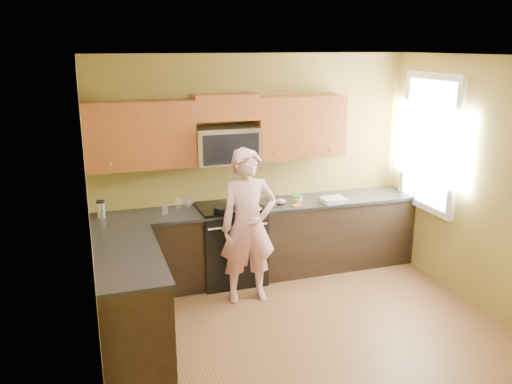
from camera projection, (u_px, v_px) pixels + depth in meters
name	position (u px, v px, depth m)	size (l,w,h in m)	color
floor	(318.00, 343.00, 5.13)	(4.00, 4.00, 0.00)	brown
ceiling	(328.00, 56.00, 4.41)	(4.00, 4.00, 0.00)	white
wall_back	(254.00, 165.00, 6.60)	(4.00, 4.00, 0.00)	olive
wall_front	(477.00, 314.00, 2.94)	(4.00, 4.00, 0.00)	olive
wall_left	(91.00, 235.00, 4.17)	(4.00, 4.00, 0.00)	olive
wall_right	(502.00, 192.00, 5.38)	(4.00, 4.00, 0.00)	olive
cabinet_back_run	(261.00, 241.00, 6.57)	(4.00, 0.60, 0.88)	black
cabinet_left_run	(130.00, 301.00, 5.05)	(0.60, 1.60, 0.88)	black
countertop_back	(262.00, 206.00, 6.44)	(4.00, 0.62, 0.04)	black
countertop_left	(128.00, 256.00, 4.93)	(0.62, 1.60, 0.04)	black
stove	(231.00, 243.00, 6.42)	(0.76, 0.65, 0.95)	black
microwave	(227.00, 162.00, 6.27)	(0.76, 0.40, 0.42)	silver
upper_cab_left	(142.00, 168.00, 6.00)	(1.22, 0.33, 0.75)	brown
upper_cab_right	(299.00, 157.00, 6.59)	(1.12, 0.33, 0.75)	brown
upper_cab_over_mw	(225.00, 107.00, 6.13)	(0.76, 0.33, 0.30)	brown
window	(430.00, 143.00, 6.39)	(0.06, 1.06, 1.66)	white
woman	(248.00, 226.00, 5.82)	(0.63, 0.42, 1.74)	pink
frying_pan	(225.00, 211.00, 6.08)	(0.25, 0.43, 0.06)	black
butter_tub	(297.00, 201.00, 6.59)	(0.12, 0.12, 0.09)	yellow
toast_slice	(297.00, 206.00, 6.37)	(0.11, 0.11, 0.01)	#B27F47
napkin_a	(257.00, 209.00, 6.16)	(0.11, 0.12, 0.06)	silver
napkin_b	(281.00, 201.00, 6.45)	(0.12, 0.13, 0.07)	silver
dish_towel	(333.00, 200.00, 6.54)	(0.30, 0.24, 0.05)	white
travel_mug	(102.00, 218.00, 5.94)	(0.09, 0.09, 0.20)	silver
glass_a	(165.00, 209.00, 6.06)	(0.07, 0.07, 0.12)	silver
glass_b	(188.00, 202.00, 6.33)	(0.07, 0.07, 0.12)	silver
glass_c	(178.00, 203.00, 6.27)	(0.07, 0.07, 0.12)	silver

